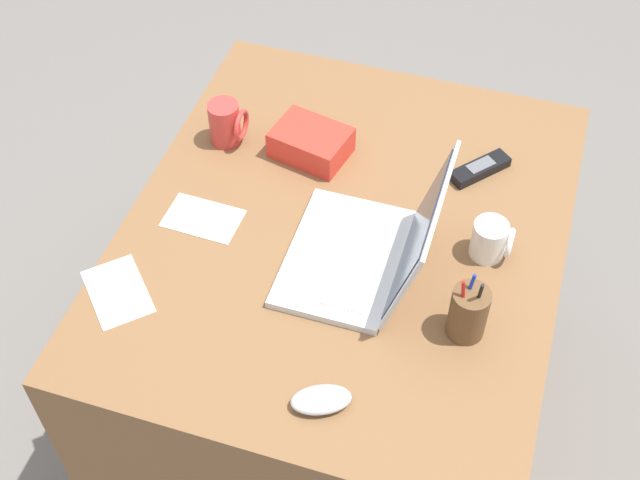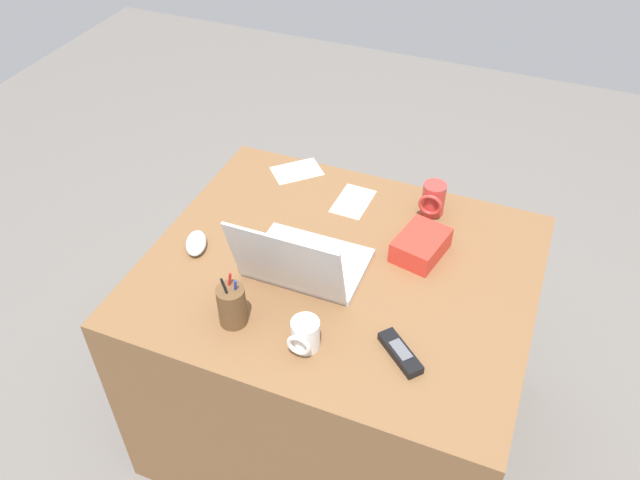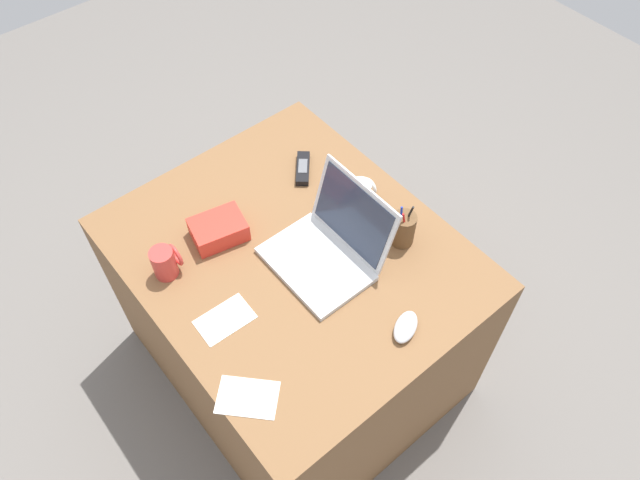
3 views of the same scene
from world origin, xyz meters
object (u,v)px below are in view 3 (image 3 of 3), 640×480
coffee_mug_white (165,262)px  cordless_phone (303,168)px  pen_holder (403,229)px  snack_bag (219,229)px  coffee_mug_tall (361,193)px  computer_mouse (406,327)px  laptop (328,247)px

coffee_mug_white → cordless_phone: coffee_mug_white is taller
coffee_mug_white → pen_holder: size_ratio=0.64×
snack_bag → coffee_mug_white: bearing=-85.2°
coffee_mug_tall → pen_holder: pen_holder is taller
coffee_mug_tall → pen_holder: 0.21m
coffee_mug_white → cordless_phone: (-0.07, 0.59, -0.04)m
pen_holder → snack_bag: (-0.39, -0.44, -0.03)m
coffee_mug_tall → cordless_phone: 0.24m
cordless_phone → snack_bag: bearing=-82.0°
coffee_mug_tall → pen_holder: bearing=-2.4°
computer_mouse → cordless_phone: bearing=140.6°
laptop → computer_mouse: 0.34m
cordless_phone → pen_holder: 0.45m
laptop → snack_bag: 0.36m
computer_mouse → coffee_mug_tall: size_ratio=1.29×
coffee_mug_white → laptop: bearing=57.1°
coffee_mug_white → snack_bag: (-0.02, 0.20, -0.02)m
snack_bag → laptop: bearing=36.9°
coffee_mug_white → pen_holder: 0.74m
cordless_phone → laptop: bearing=-26.6°
coffee_mug_white → snack_bag: coffee_mug_white is taller
pen_holder → snack_bag: size_ratio=0.99×
laptop → coffee_mug_white: (-0.27, -0.42, 0.00)m
laptop → snack_bag: (-0.29, -0.22, -0.02)m
laptop → pen_holder: 0.24m
laptop → coffee_mug_tall: (-0.11, 0.23, -0.01)m
computer_mouse → pen_holder: size_ratio=0.68×
coffee_mug_white → coffee_mug_tall: (0.16, 0.65, -0.01)m
computer_mouse → pen_holder: (-0.24, 0.22, 0.04)m
cordless_phone → coffee_mug_white: bearing=-83.1°
coffee_mug_white → coffee_mug_tall: coffee_mug_white is taller
computer_mouse → coffee_mug_white: size_ratio=1.06×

